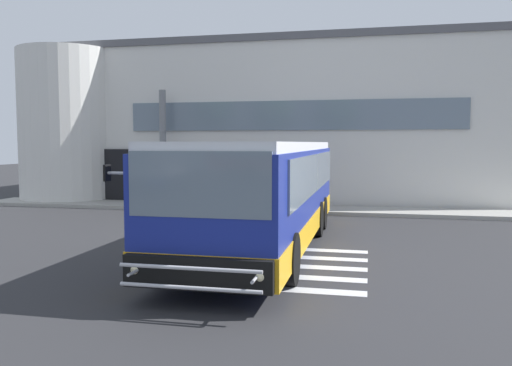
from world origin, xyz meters
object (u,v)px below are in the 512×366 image
(passenger_by_doorway, at_px, (193,183))
(entry_support_column, at_px, (163,147))
(passenger_near_column, at_px, (178,181))
(passenger_at_curb_edge, at_px, (214,183))
(bus_main_foreground, at_px, (263,196))

(passenger_by_doorway, bearing_deg, entry_support_column, 150.82)
(passenger_near_column, bearing_deg, passenger_by_doorway, -33.11)
(passenger_near_column, distance_m, passenger_at_curb_edge, 1.81)
(entry_support_column, bearing_deg, bus_main_foreground, -52.79)
(passenger_near_column, height_order, passenger_at_curb_edge, same)
(entry_support_column, height_order, passenger_by_doorway, entry_support_column)
(bus_main_foreground, bearing_deg, passenger_at_curb_edge, 116.27)
(bus_main_foreground, xyz_separation_m, passenger_by_doorway, (-4.27, 6.88, -0.25))
(bus_main_foreground, height_order, passenger_near_column, bus_main_foreground)
(entry_support_column, xyz_separation_m, bus_main_foreground, (5.93, -7.81, -1.19))
(bus_main_foreground, height_order, passenger_by_doorway, bus_main_foreground)
(bus_main_foreground, xyz_separation_m, passenger_at_curb_edge, (-3.40, 6.90, -0.25))
(bus_main_foreground, distance_m, passenger_by_doorway, 8.10)
(bus_main_foreground, relative_size, passenger_at_curb_edge, 6.43)
(entry_support_column, relative_size, bus_main_foreground, 0.44)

